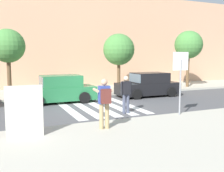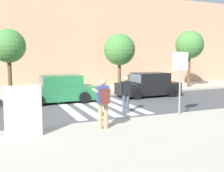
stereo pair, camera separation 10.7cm
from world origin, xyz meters
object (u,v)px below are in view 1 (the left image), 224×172
parked_car_green (59,90)px  street_tree_west (8,46)px  stop_sign (180,69)px  street_tree_center (119,50)px  photographer_with_backpack (104,99)px  advertising_board (24,112)px  street_tree_east (189,45)px  parked_car_black (148,85)px  pedestrian_crossing (126,92)px

parked_car_green → street_tree_west: street_tree_west is taller
stop_sign → street_tree_center: 8.82m
photographer_with_backpack → parked_car_green: photographer_with_backpack is taller
street_tree_center → advertising_board: 12.21m
street_tree_east → parked_car_green: bearing=-167.5°
photographer_with_backpack → street_tree_west: bearing=107.2°
street_tree_center → advertising_board: size_ratio=2.58×
stop_sign → parked_car_black: (1.98, 5.80, -1.35)m
photographer_with_backpack → street_tree_east: street_tree_east is taller
pedestrian_crossing → street_tree_west: street_tree_west is taller
parked_car_green → stop_sign: bearing=-56.2°
photographer_with_backpack → street_tree_center: bearing=62.5°
street_tree_center → photographer_with_backpack: bearing=-117.5°
photographer_with_backpack → street_tree_east: (10.96, 9.07, 2.36)m
parked_car_green → advertising_board: 6.95m
stop_sign → advertising_board: 6.47m
stop_sign → street_tree_east: (7.20, 8.26, 1.45)m
street_tree_east → pedestrian_crossing: bearing=-143.6°
pedestrian_crossing → advertising_board: bearing=-152.6°
street_tree_west → parked_car_black: bearing=-13.5°
photographer_with_backpack → advertising_board: 2.59m
parked_car_black → street_tree_center: 3.82m
pedestrian_crossing → advertising_board: (-4.65, -2.41, -0.03)m
pedestrian_crossing → parked_car_black: (3.66, 4.10, -0.25)m
photographer_with_backpack → street_tree_east: size_ratio=0.38×
stop_sign → street_tree_west: (-6.44, 7.82, 1.12)m
stop_sign → parked_car_black: bearing=71.2°
parked_car_green → street_tree_east: street_tree_east is taller
street_tree_center → street_tree_east: bearing=-4.0°
advertising_board → street_tree_east: bearing=33.5°
parked_car_green → street_tree_center: size_ratio=0.99×
street_tree_west → advertising_board: size_ratio=2.56×
parked_car_green → parked_car_black: same height
stop_sign → pedestrian_crossing: 2.64m
parked_car_green → advertising_board: (-2.45, -6.51, 0.21)m
stop_sign → advertising_board: bearing=-173.7°
photographer_with_backpack → pedestrian_crossing: photographer_with_backpack is taller
stop_sign → parked_car_black: size_ratio=0.65×
parked_car_green → advertising_board: size_ratio=2.56×
street_tree_west → street_tree_center: size_ratio=0.99×
parked_car_black → advertising_board: advertising_board is taller
photographer_with_backpack → pedestrian_crossing: 3.27m
pedestrian_crossing → advertising_board: advertising_board is taller
parked_car_green → photographer_with_backpack: bearing=-88.9°
photographer_with_backpack → street_tree_west: street_tree_west is taller
photographer_with_backpack → parked_car_green: (-0.13, 6.61, -0.44)m
stop_sign → parked_car_black: stop_sign is taller
parked_car_green → street_tree_center: 6.29m
pedestrian_crossing → parked_car_green: pedestrian_crossing is taller
street_tree_west → street_tree_east: street_tree_east is taller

